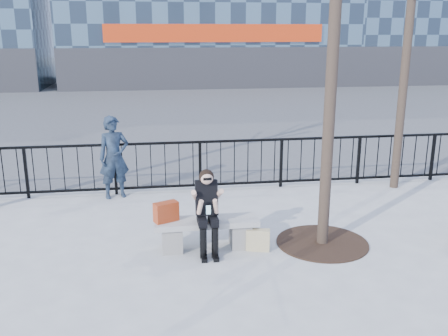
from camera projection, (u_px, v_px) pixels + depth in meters
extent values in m
plane|color=#979692|center=(207.00, 248.00, 8.03)|extent=(120.00, 120.00, 0.00)
cube|color=#474747|center=(169.00, 108.00, 22.33)|extent=(60.00, 23.00, 0.01)
cube|color=black|center=(190.00, 142.00, 10.60)|extent=(14.00, 0.05, 0.05)
cube|color=black|center=(191.00, 185.00, 10.86)|extent=(14.00, 0.05, 0.05)
cube|color=#2D2D30|center=(216.00, 69.00, 29.06)|extent=(18.00, 0.08, 2.40)
cube|color=#AC2A0B|center=(215.00, 33.00, 28.47)|extent=(12.60, 0.12, 1.00)
cylinder|color=black|center=(336.00, 4.00, 7.19)|extent=(0.18, 0.18, 7.50)
cylinder|color=black|center=(409.00, 24.00, 10.20)|extent=(0.18, 0.18, 7.00)
cylinder|color=black|center=(322.00, 243.00, 8.19)|extent=(1.50, 1.50, 0.02)
cube|color=slate|center=(172.00, 238.00, 7.90)|extent=(0.32, 0.38, 0.40)
cube|color=slate|center=(240.00, 234.00, 8.05)|extent=(0.32, 0.38, 0.40)
cube|color=gray|center=(206.00, 222.00, 7.91)|extent=(1.65, 0.46, 0.09)
cube|color=#9A3113|center=(166.00, 212.00, 7.79)|extent=(0.41, 0.32, 0.31)
cube|color=beige|center=(258.00, 240.00, 7.90)|extent=(0.39, 0.23, 0.35)
imported|color=black|center=(114.00, 157.00, 10.24)|extent=(0.72, 0.57, 1.72)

